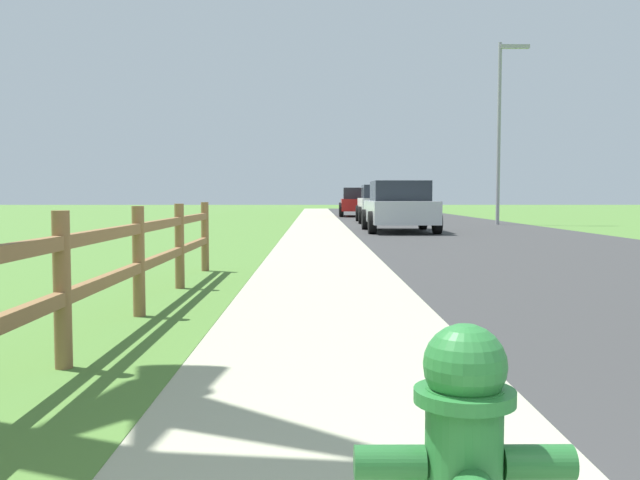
{
  "coord_description": "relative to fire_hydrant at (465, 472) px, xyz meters",
  "views": [
    {
      "loc": [
        -1.14,
        0.2,
        1.1
      ],
      "look_at": [
        -1.05,
        10.98,
        0.41
      ],
      "focal_mm": 39.01,
      "sensor_mm": 36.0,
      "label": 1
    }
  ],
  "objects": [
    {
      "name": "ground_plane",
      "position": [
        0.76,
        23.08,
        -0.4
      ],
      "size": [
        120.0,
        120.0,
        0.0
      ],
      "primitive_type": "plane",
      "color": "#4C7832"
    },
    {
      "name": "road_asphalt",
      "position": [
        4.26,
        25.08,
        -0.4
      ],
      "size": [
        7.0,
        66.0,
        0.01
      ],
      "primitive_type": "cube",
      "color": "#353535",
      "rests_on": "ground"
    },
    {
      "name": "curb_concrete",
      "position": [
        -2.24,
        25.08,
        -0.4
      ],
      "size": [
        6.0,
        66.0,
        0.01
      ],
      "primitive_type": "cube",
      "color": "#A5A68A",
      "rests_on": "ground"
    },
    {
      "name": "grass_verge",
      "position": [
        -3.74,
        25.08,
        -0.39
      ],
      "size": [
        5.0,
        66.0,
        0.0
      ],
      "primitive_type": "cube",
      "color": "#4C7832",
      "rests_on": "ground"
    },
    {
      "name": "fire_hydrant",
      "position": [
        0.0,
        0.0,
        0.0
      ],
      "size": [
        0.56,
        0.46,
        0.78
      ],
      "color": "#287233",
      "rests_on": "ground"
    },
    {
      "name": "rail_fence",
      "position": [
        -1.97,
        3.59,
        0.18
      ],
      "size": [
        0.11,
        9.63,
        1.01
      ],
      "color": "brown",
      "rests_on": "ground"
    },
    {
      "name": "parked_suv_silver",
      "position": [
        2.21,
        19.52,
        0.37
      ],
      "size": [
        2.09,
        4.27,
        1.55
      ],
      "color": "#B7BABF",
      "rests_on": "ground"
    },
    {
      "name": "parked_car_white",
      "position": [
        2.38,
        26.92,
        0.39
      ],
      "size": [
        2.07,
        4.71,
        1.54
      ],
      "color": "white",
      "rests_on": "ground"
    },
    {
      "name": "parked_car_red",
      "position": [
        1.97,
        35.5,
        0.38
      ],
      "size": [
        2.15,
        4.38,
        1.53
      ],
      "color": "maroon",
      "rests_on": "ground"
    },
    {
      "name": "street_lamp",
      "position": [
        6.73,
        24.81,
        3.65
      ],
      "size": [
        1.17,
        0.2,
        6.87
      ],
      "color": "gray",
      "rests_on": "ground"
    }
  ]
}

